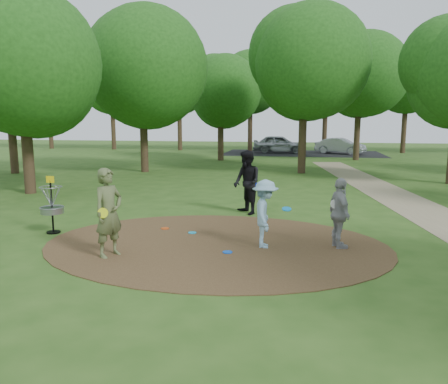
# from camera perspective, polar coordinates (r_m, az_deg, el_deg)

# --- Properties ---
(ground) EXTENTS (100.00, 100.00, 0.00)m
(ground) POSITION_cam_1_polar(r_m,az_deg,el_deg) (10.73, -1.14, -6.85)
(ground) COLOR #2D5119
(ground) RESTS_ON ground
(dirt_clearing) EXTENTS (8.40, 8.40, 0.02)m
(dirt_clearing) POSITION_cam_1_polar(r_m,az_deg,el_deg) (10.73, -1.15, -6.79)
(dirt_clearing) COLOR #47301C
(dirt_clearing) RESTS_ON ground
(parking_lot) EXTENTS (14.00, 8.00, 0.01)m
(parking_lot) POSITION_cam_1_polar(r_m,az_deg,el_deg) (40.21, 10.18, 5.00)
(parking_lot) COLOR black
(parking_lot) RESTS_ON ground
(player_observer_with_disc) EXTENTS (0.74, 0.86, 1.98)m
(player_observer_with_disc) POSITION_cam_1_polar(r_m,az_deg,el_deg) (9.89, -14.83, -2.65)
(player_observer_with_disc) COLOR #535F37
(player_observer_with_disc) RESTS_ON ground
(player_throwing_with_disc) EXTENTS (0.98, 1.10, 1.63)m
(player_throwing_with_disc) POSITION_cam_1_polar(r_m,az_deg,el_deg) (10.33, 5.38, -2.87)
(player_throwing_with_disc) COLOR #8DB9D2
(player_throwing_with_disc) RESTS_ON ground
(player_walking_with_disc) EXTENTS (1.21, 1.26, 2.05)m
(player_walking_with_disc) POSITION_cam_1_polar(r_m,az_deg,el_deg) (13.97, 3.01, 1.26)
(player_walking_with_disc) COLOR black
(player_walking_with_disc) RESTS_ON ground
(player_waiting_with_disc) EXTENTS (0.70, 1.06, 1.68)m
(player_waiting_with_disc) POSITION_cam_1_polar(r_m,az_deg,el_deg) (10.57, 14.85, -2.72)
(player_waiting_with_disc) COLOR #99999C
(player_waiting_with_disc) RESTS_ON ground
(disc_ground_cyan) EXTENTS (0.22, 0.22, 0.02)m
(disc_ground_cyan) POSITION_cam_1_polar(r_m,az_deg,el_deg) (11.72, -4.16, -5.31)
(disc_ground_cyan) COLOR #1BA9D9
(disc_ground_cyan) RESTS_ON dirt_clearing
(disc_ground_blue) EXTENTS (0.22, 0.22, 0.02)m
(disc_ground_blue) POSITION_cam_1_polar(r_m,az_deg,el_deg) (10.02, 0.46, -7.85)
(disc_ground_blue) COLOR blue
(disc_ground_blue) RESTS_ON dirt_clearing
(disc_ground_red) EXTENTS (0.22, 0.22, 0.02)m
(disc_ground_red) POSITION_cam_1_polar(r_m,az_deg,el_deg) (12.25, -7.71, -4.72)
(disc_ground_red) COLOR #D84815
(disc_ground_red) RESTS_ON dirt_clearing
(car_left) EXTENTS (4.86, 2.10, 1.63)m
(car_left) POSITION_cam_1_polar(r_m,az_deg,el_deg) (40.31, 7.26, 6.24)
(car_left) COLOR #9BA0A3
(car_left) RESTS_ON ground
(car_right) EXTENTS (4.53, 3.12, 1.41)m
(car_right) POSITION_cam_1_polar(r_m,az_deg,el_deg) (40.12, 14.95, 5.83)
(car_right) COLOR #ACAEB4
(car_right) RESTS_ON ground
(disc_golf_basket) EXTENTS (0.63, 0.63, 1.54)m
(disc_golf_basket) POSITION_cam_1_polar(r_m,az_deg,el_deg) (12.46, -21.61, -1.09)
(disc_golf_basket) COLOR black
(disc_golf_basket) RESTS_ON ground
(tree_ring) EXTENTS (37.14, 45.65, 9.14)m
(tree_ring) POSITION_cam_1_polar(r_m,az_deg,el_deg) (19.90, 6.18, 15.97)
(tree_ring) COLOR #332316
(tree_ring) RESTS_ON ground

